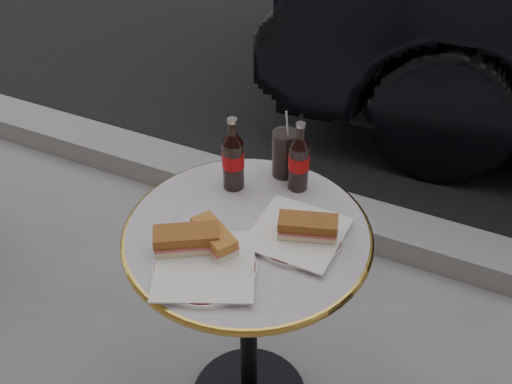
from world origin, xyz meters
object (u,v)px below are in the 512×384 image
at_px(bistro_table, 248,326).
at_px(cola_bottle_left, 233,154).
at_px(cola_glass, 284,154).
at_px(plate_right, 297,235).
at_px(cola_bottle_right, 299,156).
at_px(plate_left, 205,268).

xyz_separation_m(bistro_table, cola_bottle_left, (-0.11, 0.15, 0.47)).
bearing_deg(cola_glass, cola_bottle_left, -133.45).
height_order(bistro_table, cola_bottle_left, cola_bottle_left).
relative_size(bistro_table, cola_glass, 5.36).
distance_m(cola_bottle_left, cola_glass, 0.15).
bearing_deg(cola_glass, plate_right, -59.16).
xyz_separation_m(bistro_table, plate_right, (0.12, 0.03, 0.37)).
relative_size(cola_bottle_left, cola_bottle_right, 1.05).
height_order(bistro_table, plate_right, plate_right).
relative_size(bistro_table, plate_left, 3.05).
height_order(cola_bottle_right, cola_glass, cola_bottle_right).
height_order(cola_bottle_left, cola_bottle_right, cola_bottle_left).
bearing_deg(cola_bottle_left, plate_right, -26.06).
bearing_deg(cola_glass, bistro_table, -87.58).
bearing_deg(bistro_table, cola_bottle_right, 77.90).
xyz_separation_m(cola_bottle_left, cola_glass, (0.10, 0.11, -0.04)).
bearing_deg(cola_glass, cola_bottle_right, -32.91).
distance_m(plate_right, cola_bottle_right, 0.22).
bearing_deg(cola_bottle_left, plate_left, -75.56).
relative_size(bistro_table, cola_bottle_left, 3.45).
bearing_deg(plate_right, cola_bottle_right, 112.06).
distance_m(plate_right, cola_glass, 0.26).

